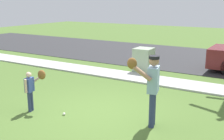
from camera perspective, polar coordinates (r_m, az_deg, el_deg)
ground_plane at (r=10.50m, az=7.97°, el=-2.26°), size 48.00×48.00×0.00m
sidewalk_strip at (r=10.59m, az=8.19°, el=-1.97°), size 36.00×1.20×0.06m
road_surface at (r=15.21m, az=15.58°, el=2.38°), size 36.00×6.80×0.02m
person_adult at (r=6.47m, az=8.00°, el=-2.65°), size 0.66×0.74×1.69m
person_child at (r=7.70m, az=-15.88°, el=-3.01°), size 0.47×0.51×1.12m
baseball at (r=7.45m, az=-9.73°, el=-8.80°), size 0.07×0.07×0.07m
utility_cabinet at (r=11.73m, az=6.45°, el=2.00°), size 0.72×0.74×1.01m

